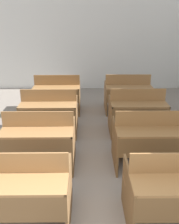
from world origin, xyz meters
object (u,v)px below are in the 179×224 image
bench_second_left (39,140)px  bench_back_right (128,93)px  bench_third_right (137,111)px  bench_second_right (149,139)px  bench_front_left (21,190)px  bench_third_left (49,112)px  bench_front_right (176,190)px  bench_back_left (57,94)px

bench_second_left → bench_back_right: bearing=54.6°
bench_second_left → bench_third_right: 2.11m
bench_second_left → bench_second_right: same height
bench_second_right → bench_third_right: size_ratio=1.00×
bench_second_left → bench_second_right: (1.70, 0.00, 0.00)m
bench_third_right → bench_back_right: same height
bench_second_left → bench_back_right: (1.72, 2.43, 0.00)m
bench_front_left → bench_third_left: same height
bench_front_left → bench_third_right: bearing=54.6°
bench_front_right → bench_third_right: same height
bench_front_left → bench_second_left: size_ratio=1.00×
bench_front_right → bench_back_left: 4.01m
bench_front_right → bench_third_right: 2.45m
bench_front_left → bench_third_right: (1.73, 2.43, 0.00)m
bench_second_right → bench_back_left: bearing=124.9°
bench_front_left → bench_third_left: size_ratio=1.00×
bench_second_left → bench_second_right: bearing=0.1°
bench_second_left → bench_front_left: bearing=-89.7°
bench_back_left → bench_back_right: bearing=1.0°
bench_second_left → bench_third_left: (0.00, 1.18, 0.00)m
bench_back_left → bench_second_left: bearing=-90.8°
bench_front_right → bench_back_left: same height
bench_back_right → bench_second_right: bearing=-90.5°
bench_front_left → bench_back_right: same height
bench_third_right → bench_back_left: same height
bench_back_right → bench_second_left: bearing=-125.4°
bench_third_right → bench_back_right: 1.22m
bench_front_left → bench_second_right: same height
bench_back_left → bench_third_left: bearing=-91.5°
bench_front_left → bench_third_right: 2.98m
bench_second_left → bench_third_right: bearing=34.9°
bench_third_right → bench_back_right: (-0.01, 1.22, 0.00)m
bench_second_right → bench_back_right: 2.42m
bench_third_left → bench_back_right: (1.72, 1.24, 0.00)m
bench_back_left → bench_second_right: bearing=-55.1°
bench_third_right → bench_back_right: bearing=90.4°
bench_third_right → bench_second_left: bearing=-145.1°
bench_second_left → bench_third_right: (1.73, 1.21, 0.00)m
bench_back_left → bench_back_right: size_ratio=1.00×
bench_front_right → bench_second_left: size_ratio=1.00×
bench_second_left → bench_third_right: size_ratio=1.00×
bench_second_left → bench_back_left: (0.03, 2.40, 0.00)m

